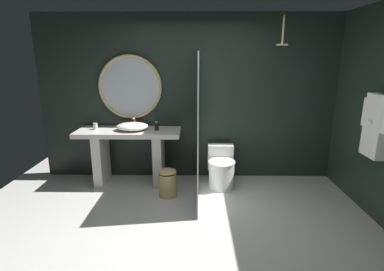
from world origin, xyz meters
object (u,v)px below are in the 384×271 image
object	(u,v)px
tumbler_cup	(95,126)
vessel_sink	(132,126)
toilet	(221,168)
waste_bin	(168,182)
hanging_bathrobe	(376,123)
soap_dispenser	(157,126)
rain_shower_head	(282,40)
round_wall_mirror	(130,87)

from	to	relation	value
tumbler_cup	vessel_sink	bearing A→B (deg)	-3.87
toilet	waste_bin	size ratio (longest dim) A/B	1.47
hanging_bathrobe	waste_bin	distance (m)	2.76
soap_dispenser	rain_shower_head	world-z (taller)	rain_shower_head
rain_shower_head	toilet	size ratio (longest dim) A/B	0.66
tumbler_cup	hanging_bathrobe	world-z (taller)	hanging_bathrobe
soap_dispenser	hanging_bathrobe	size ratio (longest dim) A/B	0.17
tumbler_cup	soap_dispenser	distance (m)	0.95
hanging_bathrobe	toilet	xyz separation A→B (m)	(-1.72, 0.89, -0.92)
tumbler_cup	toilet	world-z (taller)	tumbler_cup
vessel_sink	round_wall_mirror	world-z (taller)	round_wall_mirror
vessel_sink	hanging_bathrobe	bearing A→B (deg)	-17.36
hanging_bathrobe	waste_bin	bearing A→B (deg)	168.41
round_wall_mirror	hanging_bathrobe	world-z (taller)	round_wall_mirror
vessel_sink	rain_shower_head	distance (m)	2.50
tumbler_cup	hanging_bathrobe	xyz separation A→B (m)	(3.66, -1.00, 0.28)
soap_dispenser	hanging_bathrobe	xyz separation A→B (m)	(2.71, -0.97, 0.27)
tumbler_cup	hanging_bathrobe	size ratio (longest dim) A/B	0.12
vessel_sink	toilet	xyz separation A→B (m)	(1.36, -0.07, -0.65)
soap_dispenser	rain_shower_head	size ratio (longest dim) A/B	0.35
vessel_sink	waste_bin	distance (m)	1.02
round_wall_mirror	rain_shower_head	xyz separation A→B (m)	(2.23, -0.34, 0.68)
rain_shower_head	vessel_sink	bearing A→B (deg)	178.26
vessel_sink	rain_shower_head	bearing A→B (deg)	-1.74
tumbler_cup	waste_bin	size ratio (longest dim) A/B	0.24
toilet	vessel_sink	bearing A→B (deg)	177.02
vessel_sink	soap_dispenser	world-z (taller)	vessel_sink
rain_shower_head	waste_bin	xyz separation A→B (m)	(-1.60, -0.38, -1.96)
toilet	hanging_bathrobe	bearing A→B (deg)	-27.43
rain_shower_head	toilet	world-z (taller)	rain_shower_head
vessel_sink	soap_dispenser	bearing A→B (deg)	0.98
tumbler_cup	hanging_bathrobe	bearing A→B (deg)	-15.32
hanging_bathrobe	waste_bin	world-z (taller)	hanging_bathrobe
tumbler_cup	waste_bin	world-z (taller)	tumbler_cup
soap_dispenser	round_wall_mirror	distance (m)	0.76
hanging_bathrobe	waste_bin	size ratio (longest dim) A/B	1.99
round_wall_mirror	hanging_bathrobe	size ratio (longest dim) A/B	1.22
rain_shower_head	hanging_bathrobe	size ratio (longest dim) A/B	0.49
waste_bin	toilet	bearing A→B (deg)	25.28
rain_shower_head	waste_bin	distance (m)	2.56
vessel_sink	soap_dispenser	size ratio (longest dim) A/B	3.58
vessel_sink	tumbler_cup	bearing A→B (deg)	176.13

